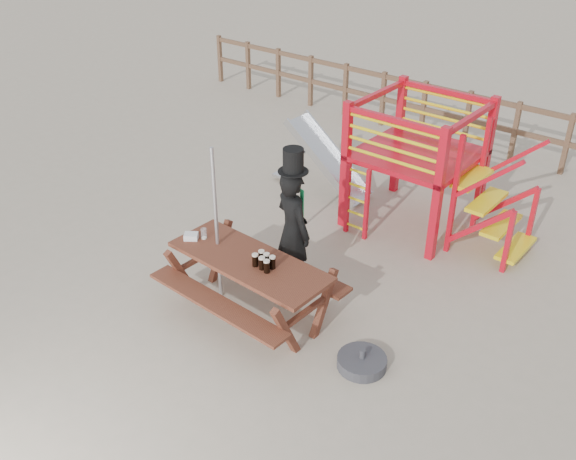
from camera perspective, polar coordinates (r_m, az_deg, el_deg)
The scene contains 10 objects.
ground at distance 8.45m, azimuth -2.81°, elevation -8.18°, with size 60.00×60.00×0.00m, color tan.
back_fence at distance 13.45m, azimuth 17.64°, elevation 9.39°, with size 15.09×0.09×1.20m.
playground_fort at distance 10.37m, azimuth 10.92°, elevation 6.05°, with size 4.71×1.84×2.10m.
picnic_table at distance 8.29m, azimuth -3.42°, elevation -4.42°, with size 2.23×1.57×0.85m.
man_with_hat at distance 8.61m, azimuth 0.44°, elevation 0.21°, with size 0.74×0.60×2.08m.
metal_pole at distance 8.34m, azimuth -6.37°, elevation 0.32°, with size 0.05×0.05×2.21m, color #B2B2B7.
parasol_base at distance 7.81m, azimuth 6.58°, elevation -11.58°, with size 0.59×0.59×0.25m.
paper_bag at distance 8.60m, azimuth -8.61°, elevation -0.56°, with size 0.18×0.14×0.08m, color white.
stout_pints at distance 7.92m, azimuth -2.14°, elevation -2.79°, with size 0.28×0.20×0.17m.
empty_glasses at distance 8.57m, azimuth -7.49°, elevation -0.36°, with size 0.08×0.08×0.15m.
Camera 1 is at (4.48, -4.83, 5.29)m, focal length 40.00 mm.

